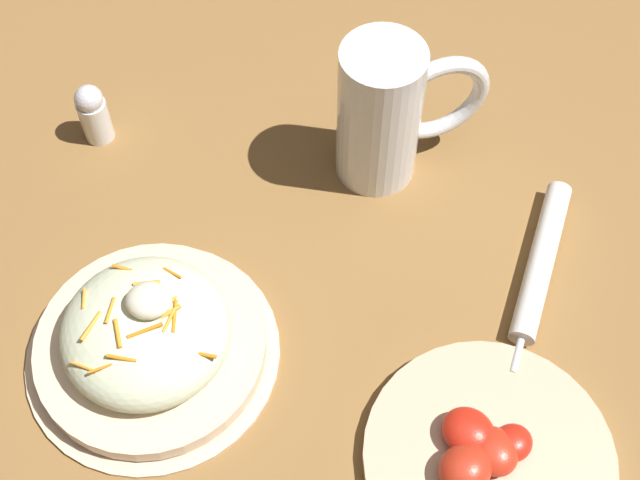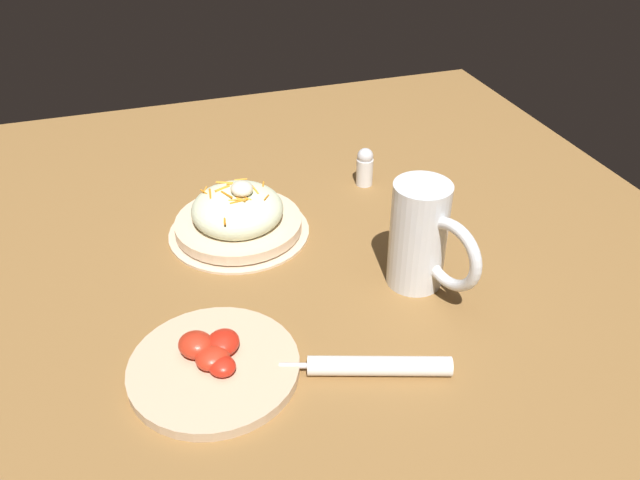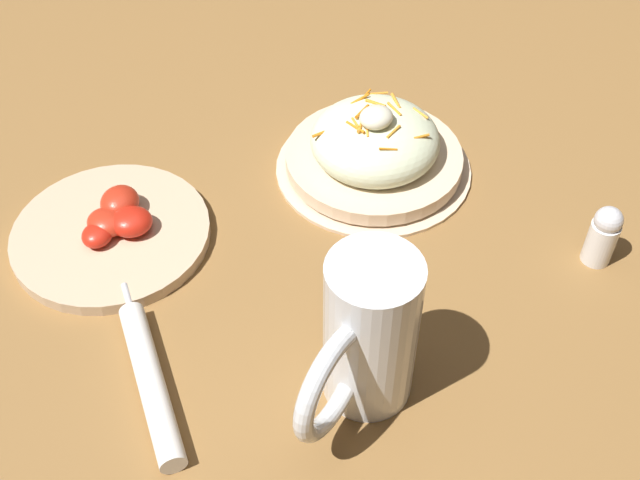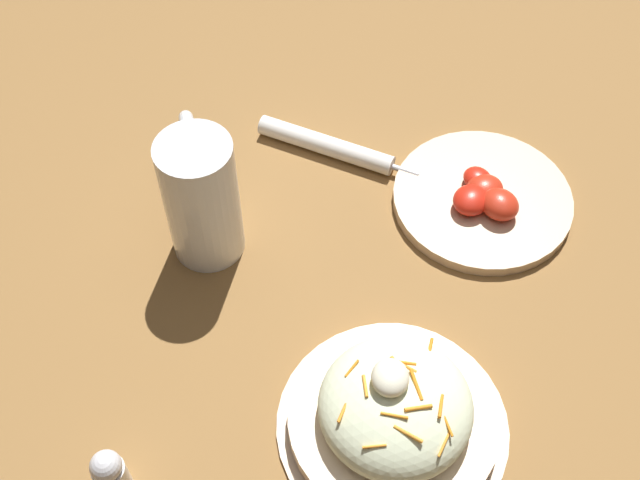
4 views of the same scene
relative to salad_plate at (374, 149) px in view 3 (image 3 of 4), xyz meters
name	(u,v)px [view 3 (image 3 of 4)]	position (x,y,z in m)	size (l,w,h in m)	color
ground_plane	(314,227)	(-0.12, -0.03, -0.03)	(1.43, 1.43, 0.00)	olive
salad_plate	(374,149)	(0.00, 0.00, 0.00)	(0.24, 0.24, 0.10)	beige
beer_mug	(367,342)	(-0.22, -0.23, 0.04)	(0.16, 0.09, 0.17)	white
napkin_roll	(150,381)	(-0.37, -0.10, -0.02)	(0.08, 0.21, 0.03)	white
tomato_plate	(112,231)	(-0.30, 0.10, -0.02)	(0.22, 0.22, 0.04)	#D1B28E
salt_shaker	(603,235)	(0.09, -0.26, 0.01)	(0.03, 0.03, 0.07)	white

